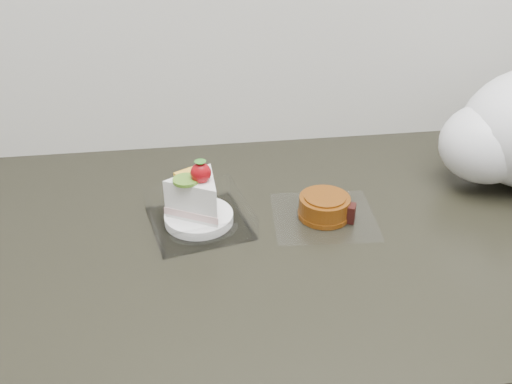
# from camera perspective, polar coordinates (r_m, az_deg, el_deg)

# --- Properties ---
(cake_tray) EXTENTS (0.17, 0.17, 0.11)m
(cake_tray) POSITION_cam_1_polar(r_m,az_deg,el_deg) (0.87, -5.79, -1.51)
(cake_tray) COLOR white
(cake_tray) RESTS_ON counter
(mooncake_wrap) EXTENTS (0.17, 0.16, 0.04)m
(mooncake_wrap) POSITION_cam_1_polar(r_m,az_deg,el_deg) (0.90, 6.92, -1.66)
(mooncake_wrap) COLOR white
(mooncake_wrap) RESTS_ON counter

